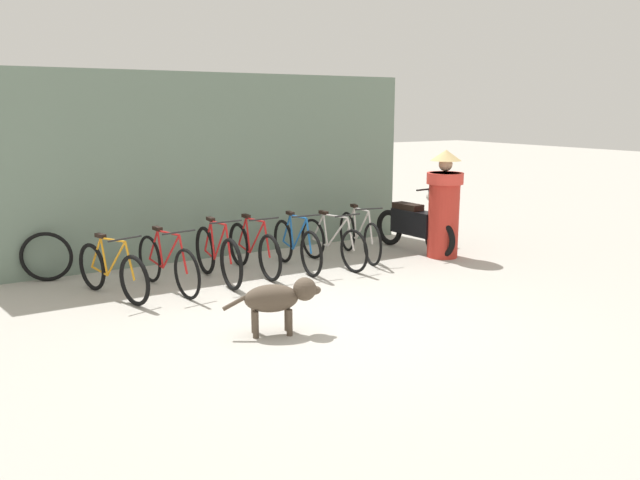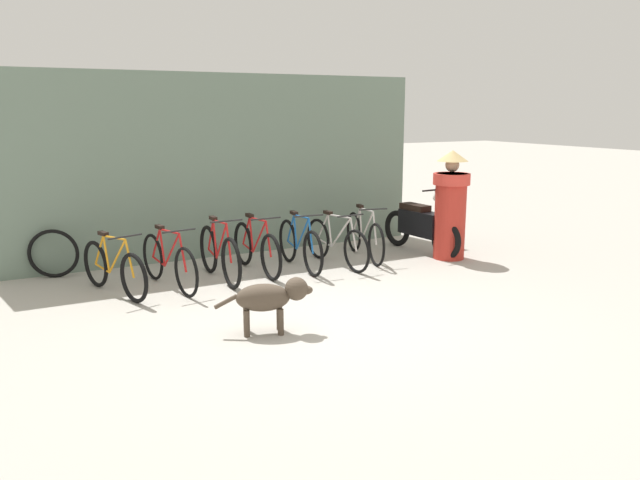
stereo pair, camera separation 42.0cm
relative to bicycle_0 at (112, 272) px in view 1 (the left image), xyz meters
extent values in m
plane|color=#ADA89E|center=(2.05, -2.15, -0.34)|extent=(60.00, 60.00, 0.00)
cube|color=slate|center=(2.05, 1.52, 1.14)|extent=(7.09, 0.20, 2.96)
torus|color=black|center=(0.16, -0.49, -0.02)|extent=(0.25, 0.63, 0.64)
torus|color=black|center=(-0.15, 0.49, -0.02)|extent=(0.25, 0.63, 0.64)
cylinder|color=orange|center=(0.04, -0.11, 0.19)|extent=(0.18, 0.49, 0.54)
cylinder|color=orange|center=(-0.05, 0.17, 0.17)|extent=(0.07, 0.13, 0.49)
cylinder|color=orange|center=(0.02, -0.06, 0.43)|extent=(0.21, 0.57, 0.06)
cylinder|color=orange|center=(-0.10, 0.30, -0.05)|extent=(0.14, 0.38, 0.08)
cylinder|color=orange|center=(-0.11, 0.35, 0.20)|extent=(0.12, 0.30, 0.45)
cylinder|color=orange|center=(0.13, -0.42, 0.21)|extent=(0.08, 0.18, 0.48)
cube|color=black|center=(-0.07, 0.22, 0.44)|extent=(0.12, 0.19, 0.05)
cylinder|color=black|center=(0.11, -0.34, 0.49)|extent=(0.45, 0.16, 0.02)
torus|color=black|center=(0.80, -0.57, -0.01)|extent=(0.15, 0.66, 0.67)
torus|color=black|center=(0.63, 0.49, -0.01)|extent=(0.15, 0.66, 0.67)
cylinder|color=red|center=(0.73, -0.16, 0.21)|extent=(0.11, 0.53, 0.55)
cylinder|color=red|center=(0.68, 0.15, 0.19)|extent=(0.05, 0.14, 0.50)
cylinder|color=red|center=(0.73, -0.11, 0.46)|extent=(0.13, 0.62, 0.06)
cylinder|color=red|center=(0.66, 0.29, -0.04)|extent=(0.09, 0.41, 0.08)
cylinder|color=red|center=(0.65, 0.35, 0.21)|extent=(0.08, 0.32, 0.46)
cylinder|color=red|center=(0.79, -0.49, 0.23)|extent=(0.06, 0.19, 0.49)
cube|color=black|center=(0.67, 0.20, 0.47)|extent=(0.10, 0.19, 0.05)
cylinder|color=black|center=(0.78, -0.41, 0.51)|extent=(0.46, 0.10, 0.02)
torus|color=black|center=(1.45, -0.47, 0.01)|extent=(0.06, 0.71, 0.71)
torus|color=black|center=(1.45, 0.49, 0.01)|extent=(0.06, 0.71, 0.71)
cylinder|color=red|center=(1.45, -0.10, 0.24)|extent=(0.03, 0.48, 0.59)
cylinder|color=red|center=(1.45, 0.18, 0.23)|extent=(0.03, 0.12, 0.54)
cylinder|color=red|center=(1.45, -0.05, 0.51)|extent=(0.03, 0.56, 0.06)
cylinder|color=red|center=(1.45, 0.31, -0.01)|extent=(0.03, 0.37, 0.08)
cylinder|color=red|center=(1.45, 0.36, 0.25)|extent=(0.03, 0.29, 0.49)
cylinder|color=red|center=(1.45, -0.40, 0.27)|extent=(0.03, 0.17, 0.52)
cube|color=black|center=(1.45, 0.23, 0.52)|extent=(0.07, 0.18, 0.05)
cylinder|color=black|center=(1.45, -0.33, 0.57)|extent=(0.46, 0.03, 0.02)
torus|color=black|center=(2.09, -0.35, 0.00)|extent=(0.07, 0.68, 0.68)
torus|color=black|center=(2.07, 0.69, 0.00)|extent=(0.07, 0.68, 0.68)
cylinder|color=red|center=(2.08, 0.05, 0.22)|extent=(0.04, 0.51, 0.56)
cylinder|color=red|center=(2.08, 0.35, 0.20)|extent=(0.03, 0.13, 0.51)
cylinder|color=red|center=(2.08, 0.11, 0.47)|extent=(0.04, 0.60, 0.06)
cylinder|color=red|center=(2.08, 0.49, -0.03)|extent=(0.04, 0.39, 0.08)
cylinder|color=red|center=(2.07, 0.55, 0.23)|extent=(0.03, 0.31, 0.47)
cylinder|color=red|center=(2.09, -0.27, 0.24)|extent=(0.03, 0.18, 0.50)
cube|color=black|center=(2.08, 0.40, 0.48)|extent=(0.07, 0.18, 0.05)
cylinder|color=black|center=(2.09, -0.19, 0.53)|extent=(0.46, 0.03, 0.02)
torus|color=black|center=(2.71, -0.44, 0.00)|extent=(0.09, 0.69, 0.68)
torus|color=black|center=(2.77, 0.55, 0.00)|extent=(0.09, 0.69, 0.68)
cylinder|color=#1959A5|center=(2.74, -0.06, 0.22)|extent=(0.06, 0.49, 0.57)
cylinder|color=#1959A5|center=(2.75, 0.22, 0.20)|extent=(0.04, 0.13, 0.52)
cylinder|color=#1959A5|center=(2.74, -0.01, 0.48)|extent=(0.06, 0.57, 0.06)
cylinder|color=#1959A5|center=(2.76, 0.36, -0.03)|extent=(0.05, 0.38, 0.08)
cylinder|color=#1959A5|center=(2.76, 0.41, 0.23)|extent=(0.05, 0.30, 0.48)
cylinder|color=#1959A5|center=(2.72, -0.37, 0.25)|extent=(0.04, 0.18, 0.50)
cube|color=black|center=(2.76, 0.27, 0.49)|extent=(0.08, 0.18, 0.05)
cylinder|color=black|center=(2.72, -0.30, 0.53)|extent=(0.46, 0.05, 0.02)
torus|color=black|center=(3.38, -0.56, -0.02)|extent=(0.09, 0.66, 0.66)
torus|color=black|center=(3.30, 0.52, -0.02)|extent=(0.09, 0.66, 0.66)
cylinder|color=beige|center=(3.35, -0.14, 0.20)|extent=(0.06, 0.54, 0.54)
cylinder|color=beige|center=(3.33, 0.17, 0.18)|extent=(0.04, 0.14, 0.50)
cylinder|color=beige|center=(3.35, -0.09, 0.44)|extent=(0.07, 0.63, 0.06)
cylinder|color=beige|center=(3.32, 0.32, -0.04)|extent=(0.06, 0.41, 0.08)
cylinder|color=beige|center=(3.31, 0.37, 0.21)|extent=(0.05, 0.32, 0.46)
cylinder|color=beige|center=(3.37, -0.48, 0.22)|extent=(0.04, 0.19, 0.49)
cube|color=black|center=(3.32, 0.22, 0.46)|extent=(0.08, 0.18, 0.05)
cylinder|color=black|center=(3.37, -0.40, 0.50)|extent=(0.46, 0.06, 0.02)
torus|color=black|center=(3.86, -0.36, 0.00)|extent=(0.18, 0.67, 0.68)
torus|color=black|center=(4.09, 0.70, 0.00)|extent=(0.18, 0.67, 0.68)
cylinder|color=beige|center=(3.95, 0.05, 0.22)|extent=(0.14, 0.53, 0.56)
cylinder|color=beige|center=(4.02, 0.36, 0.20)|extent=(0.06, 0.14, 0.51)
cylinder|color=beige|center=(3.96, 0.11, 0.47)|extent=(0.16, 0.61, 0.06)
cylinder|color=beige|center=(4.05, 0.50, -0.03)|extent=(0.11, 0.40, 0.08)
cylinder|color=beige|center=(4.06, 0.55, 0.22)|extent=(0.10, 0.32, 0.47)
cylinder|color=beige|center=(3.88, -0.28, 0.24)|extent=(0.07, 0.19, 0.50)
cube|color=black|center=(4.03, 0.41, 0.48)|extent=(0.11, 0.19, 0.05)
cylinder|color=black|center=(3.90, -0.20, 0.53)|extent=(0.45, 0.12, 0.02)
torus|color=black|center=(5.10, -0.52, -0.03)|extent=(0.15, 0.64, 0.64)
torus|color=black|center=(4.99, 0.70, -0.03)|extent=(0.15, 0.64, 0.64)
cube|color=black|center=(5.04, 0.09, 0.16)|extent=(0.35, 0.88, 0.41)
cube|color=black|center=(5.03, 0.25, 0.41)|extent=(0.29, 0.57, 0.10)
cylinder|color=silver|center=(5.08, -0.29, 0.46)|extent=(0.06, 0.15, 0.61)
cylinder|color=silver|center=(5.09, -0.43, 0.07)|extent=(0.06, 0.21, 0.21)
cylinder|color=black|center=(5.07, -0.24, 0.76)|extent=(0.58, 0.08, 0.03)
sphere|color=silver|center=(5.08, -0.27, 0.64)|extent=(0.15, 0.15, 0.14)
ellipsoid|color=#4C3F33|center=(1.16, -2.26, 0.06)|extent=(0.66, 0.48, 0.30)
cylinder|color=#4C3F33|center=(1.36, -2.25, -0.20)|extent=(0.09, 0.09, 0.29)
cylinder|color=#4C3F33|center=(1.30, -2.40, -0.20)|extent=(0.09, 0.09, 0.29)
cylinder|color=#4C3F33|center=(1.02, -2.12, -0.20)|extent=(0.09, 0.09, 0.29)
cylinder|color=#4C3F33|center=(0.96, -2.28, -0.20)|extent=(0.09, 0.09, 0.29)
sphere|color=#4C3F33|center=(1.50, -2.39, 0.14)|extent=(0.33, 0.33, 0.26)
ellipsoid|color=#4C3F33|center=(1.61, -2.42, 0.13)|extent=(0.17, 0.14, 0.10)
cylinder|color=#4C3F33|center=(0.79, -2.13, 0.03)|extent=(0.26, 0.13, 0.16)
cylinder|color=#B72D23|center=(5.20, -0.47, 0.35)|extent=(0.64, 0.64, 1.39)
cylinder|color=#D63C32|center=(5.20, -0.47, 0.96)|extent=(0.76, 0.76, 0.18)
sphere|color=tan|center=(5.20, -0.47, 1.18)|extent=(0.28, 0.28, 0.22)
cone|color=tan|center=(5.20, -0.47, 1.33)|extent=(0.64, 0.64, 0.17)
torus|color=black|center=(-0.62, 1.26, 0.01)|extent=(0.69, 0.28, 0.71)
camera|label=1|loc=(-1.69, -8.04, 2.07)|focal=35.00mm
camera|label=2|loc=(-1.33, -8.25, 2.07)|focal=35.00mm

